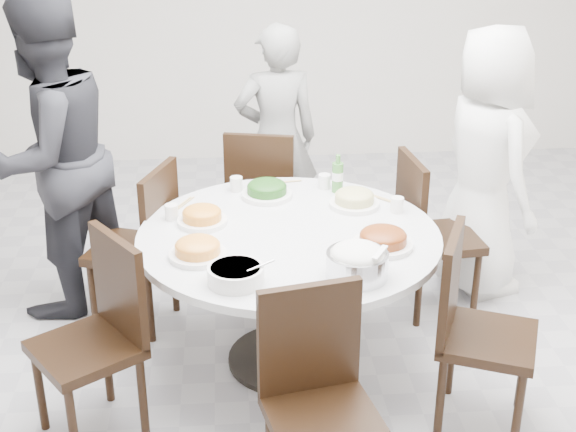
{
  "coord_description": "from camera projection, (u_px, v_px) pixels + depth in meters",
  "views": [
    {
      "loc": [
        -0.56,
        -3.72,
        2.45
      ],
      "look_at": [
        -0.28,
        -0.12,
        0.82
      ],
      "focal_mm": 50.0,
      "sensor_mm": 36.0,
      "label": 1
    }
  ],
  "objects": [
    {
      "name": "floor",
      "position": [
        336.0,
        341.0,
        4.43
      ],
      "size": [
        6.0,
        6.0,
        0.01
      ],
      "primitive_type": "cube",
      "color": "#ACACB1",
      "rests_on": "ground"
    },
    {
      "name": "dining_table",
      "position": [
        289.0,
        299.0,
        4.1
      ],
      "size": [
        1.5,
        1.5,
        0.75
      ],
      "primitive_type": "cylinder",
      "color": "silver",
      "rests_on": "floor"
    },
    {
      "name": "chair_ne",
      "position": [
        440.0,
        235.0,
        4.56
      ],
      "size": [
        0.46,
        0.46,
        0.95
      ],
      "primitive_type": "cube",
      "rotation": [
        0.0,
        0.0,
        1.68
      ],
      "color": "black",
      "rests_on": "floor"
    },
    {
      "name": "chair_n",
      "position": [
        265.0,
        197.0,
        5.07
      ],
      "size": [
        0.5,
        0.5,
        0.95
      ],
      "primitive_type": "cube",
      "rotation": [
        0.0,
        0.0,
        2.92
      ],
      "color": "black",
      "rests_on": "floor"
    },
    {
      "name": "chair_nw",
      "position": [
        131.0,
        247.0,
        4.43
      ],
      "size": [
        0.54,
        0.54,
        0.95
      ],
      "primitive_type": "cube",
      "rotation": [
        0.0,
        0.0,
        4.36
      ],
      "color": "black",
      "rests_on": "floor"
    },
    {
      "name": "chair_sw",
      "position": [
        85.0,
        345.0,
        3.54
      ],
      "size": [
        0.58,
        0.58,
        0.95
      ],
      "primitive_type": "cube",
      "rotation": [
        0.0,
        0.0,
        5.32
      ],
      "color": "black",
      "rests_on": "floor"
    },
    {
      "name": "chair_s",
      "position": [
        324.0,
        415.0,
        3.09
      ],
      "size": [
        0.5,
        0.5,
        0.95
      ],
      "primitive_type": "cube",
      "rotation": [
        0.0,
        0.0,
        6.49
      ],
      "color": "black",
      "rests_on": "floor"
    },
    {
      "name": "chair_se",
      "position": [
        489.0,
        335.0,
        3.61
      ],
      "size": [
        0.55,
        0.55,
        0.95
      ],
      "primitive_type": "cube",
      "rotation": [
        0.0,
        0.0,
        7.45
      ],
      "color": "black",
      "rests_on": "floor"
    },
    {
      "name": "diner_right",
      "position": [
        486.0,
        163.0,
        4.68
      ],
      "size": [
        0.69,
        0.89,
        1.61
      ],
      "primitive_type": "imported",
      "rotation": [
        0.0,
        0.0,
        1.83
      ],
      "color": "white",
      "rests_on": "floor"
    },
    {
      "name": "diner_middle",
      "position": [
        277.0,
        139.0,
        5.23
      ],
      "size": [
        0.59,
        0.43,
        1.51
      ],
      "primitive_type": "imported",
      "rotation": [
        0.0,
        0.0,
        3.27
      ],
      "color": "black",
      "rests_on": "floor"
    },
    {
      "name": "diner_left",
      "position": [
        49.0,
        158.0,
        4.43
      ],
      "size": [
        1.11,
        1.13,
        1.84
      ],
      "primitive_type": "imported",
      "rotation": [
        0.0,
        0.0,
        4.02
      ],
      "color": "black",
      "rests_on": "floor"
    },
    {
      "name": "dish_greens",
      "position": [
        267.0,
        191.0,
        4.35
      ],
      "size": [
        0.28,
        0.28,
        0.07
      ],
      "primitive_type": "cylinder",
      "color": "white",
      "rests_on": "dining_table"
    },
    {
      "name": "dish_pale",
      "position": [
        354.0,
        200.0,
        4.23
      ],
      "size": [
        0.27,
        0.27,
        0.07
      ],
      "primitive_type": "cylinder",
      "color": "white",
      "rests_on": "dining_table"
    },
    {
      "name": "dish_orange",
      "position": [
        202.0,
        217.0,
        4.03
      ],
      "size": [
        0.25,
        0.25,
        0.07
      ],
      "primitive_type": "cylinder",
      "color": "white",
      "rests_on": "dining_table"
    },
    {
      "name": "dish_redbrown",
      "position": [
        383.0,
        240.0,
        3.79
      ],
      "size": [
        0.29,
        0.29,
        0.07
      ],
      "primitive_type": "cylinder",
      "color": "white",
      "rests_on": "dining_table"
    },
    {
      "name": "dish_tofu",
      "position": [
        198.0,
        251.0,
        3.69
      ],
      "size": [
        0.27,
        0.27,
        0.07
      ],
      "primitive_type": "cylinder",
      "color": "white",
      "rests_on": "dining_table"
    },
    {
      "name": "rice_bowl",
      "position": [
        357.0,
        265.0,
        3.51
      ],
      "size": [
        0.27,
        0.27,
        0.12
      ],
      "primitive_type": "cylinder",
      "color": "silver",
      "rests_on": "dining_table"
    },
    {
      "name": "soup_bowl",
      "position": [
        236.0,
        275.0,
        3.47
      ],
      "size": [
        0.25,
        0.25,
        0.08
      ],
      "primitive_type": "cylinder",
      "color": "white",
      "rests_on": "dining_table"
    },
    {
      "name": "beverage_bottle",
      "position": [
        338.0,
        173.0,
        4.39
      ],
      "size": [
        0.06,
        0.06,
        0.21
      ],
      "primitive_type": "cylinder",
      "color": "#3D7D32",
      "rests_on": "dining_table"
    },
    {
      "name": "tea_cups",
      "position": [
        285.0,
        179.0,
        4.49
      ],
      "size": [
        0.07,
        0.07,
        0.08
      ],
      "primitive_type": "cylinder",
      "color": "white",
      "rests_on": "dining_table"
    },
    {
      "name": "chopsticks",
      "position": [
        282.0,
        183.0,
        4.53
      ],
      "size": [
        0.24,
        0.04,
        0.01
      ],
      "primitive_type": null,
      "color": "tan",
      "rests_on": "dining_table"
    }
  ]
}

